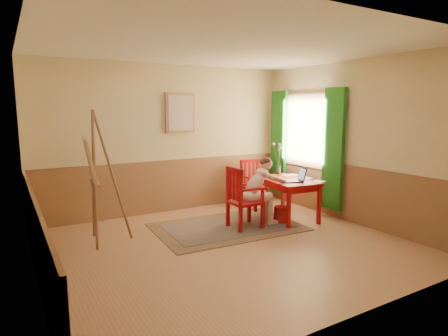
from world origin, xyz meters
TOP-DOWN VIEW (x-y plane):
  - room at (0.00, 0.00)m, footprint 5.04×4.54m
  - wainscot at (0.00, 0.80)m, footprint 5.00×4.50m
  - window at (2.42, 1.10)m, footprint 0.12×2.01m
  - wall_portrait at (0.25, 2.20)m, footprint 0.60×0.05m
  - rug at (0.43, 0.74)m, footprint 2.48×1.73m
  - table at (1.62, 0.68)m, footprint 0.83×1.26m
  - chair_left at (0.61, 0.56)m, footprint 0.49×0.47m
  - chair_back at (1.60, 1.70)m, footprint 0.48×0.50m
  - figure at (0.94, 0.56)m, footprint 0.86×0.38m
  - laptop at (1.63, 0.44)m, footprint 0.45×0.34m
  - papers at (1.85, 0.73)m, footprint 0.77×1.22m
  - vase at (1.88, 1.24)m, footprint 0.23×0.30m
  - wastebasket at (1.39, 0.49)m, footprint 0.32×0.32m
  - easel at (-1.63, 1.10)m, footprint 0.70×0.88m

SIDE VIEW (x-z plane):
  - rug at x=0.43m, z-range 0.00..0.02m
  - wastebasket at x=1.39m, z-range 0.00..0.29m
  - chair_back at x=1.60m, z-range 0.00..0.95m
  - wainscot at x=0.00m, z-range 0.00..1.00m
  - chair_left at x=0.61m, z-range 0.00..1.04m
  - table at x=1.62m, z-range 0.27..0.99m
  - figure at x=0.94m, z-range 0.06..1.23m
  - papers at x=1.85m, z-range 0.72..0.73m
  - laptop at x=1.63m, z-range 0.65..0.89m
  - vase at x=1.88m, z-range 0.69..1.31m
  - easel at x=-1.63m, z-range 0.18..2.15m
  - window at x=2.42m, z-range 0.25..2.45m
  - room at x=0.00m, z-range -0.02..2.82m
  - wall_portrait at x=0.25m, z-range 1.52..2.28m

